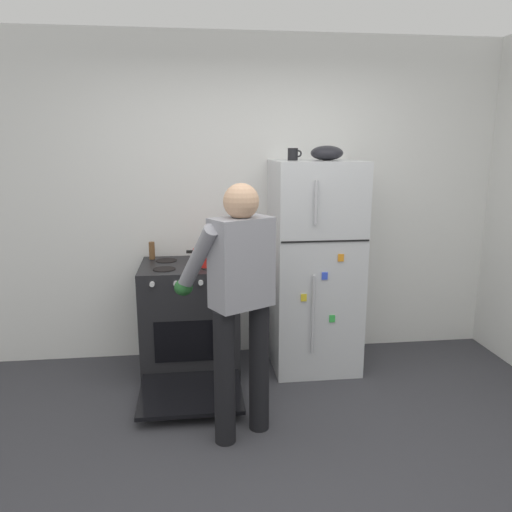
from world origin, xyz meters
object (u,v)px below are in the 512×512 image
coffee_mug (293,154)px  red_pot (209,257)px  person_cook (239,290)px  refrigerator (314,266)px  stove_range (190,319)px  pepper_mill (152,251)px  mixing_bowl (327,153)px

coffee_mug → red_pot: bearing=-171.6°
person_cook → coffee_mug: coffee_mug is taller
refrigerator → person_cook: bearing=-125.8°
stove_range → coffee_mug: (0.84, 0.07, 1.31)m
stove_range → person_cook: 1.13m
person_cook → coffee_mug: bearing=62.9°
coffee_mug → pepper_mill: bearing=172.5°
person_cook → coffee_mug: 1.39m
refrigerator → red_pot: (-0.85, -0.05, 0.11)m
red_pot → refrigerator: bearing=3.3°
pepper_mill → mixing_bowl: size_ratio=0.56×
pepper_mill → mixing_bowl: mixing_bowl is taller
red_pot → pepper_mill: pepper_mill is taller
coffee_mug → mixing_bowl: bearing=-11.0°
stove_range → mixing_bowl: bearing=0.9°
mixing_bowl → stove_range: bearing=-179.1°
person_cook → red_pot: person_cook is taller
stove_range → coffee_mug: size_ratio=10.80×
refrigerator → person_cook: refrigerator is taller
coffee_mug → pepper_mill: (-1.14, 0.15, -0.77)m
mixing_bowl → person_cook: bearing=-128.8°
person_cook → mixing_bowl: (0.78, 0.97, 0.80)m
stove_range → person_cook: person_cook is taller
stove_range → coffee_mug: bearing=4.6°
stove_range → refrigerator: bearing=1.0°
refrigerator → stove_range: (-1.01, -0.02, -0.41)m
refrigerator → person_cook: size_ratio=1.06×
person_cook → mixing_bowl: 1.48m
stove_range → coffee_mug: 1.55m
red_pot → coffee_mug: (0.68, 0.10, 0.78)m
refrigerator → stove_range: refrigerator is taller
red_pot → mixing_bowl: size_ratio=1.38×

